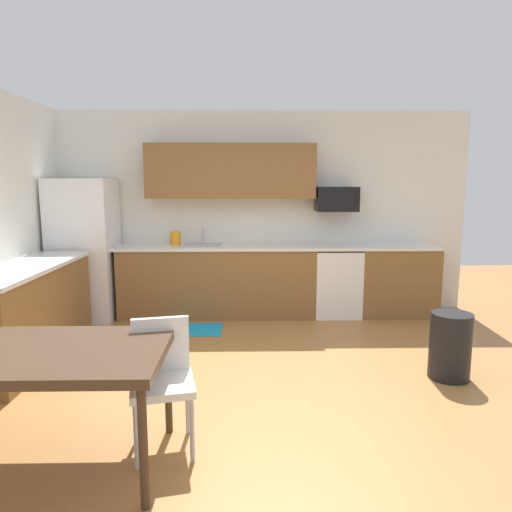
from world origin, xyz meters
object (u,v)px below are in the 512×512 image
at_px(refrigerator, 85,250).
at_px(dining_table, 48,359).
at_px(chair_near_table, 162,373).
at_px(kettle, 175,239).
at_px(oven_range, 336,281).
at_px(trash_bin, 450,346).
at_px(microwave, 336,199).

relative_size(refrigerator, dining_table, 1.29).
bearing_deg(dining_table, refrigerator, 105.27).
height_order(chair_near_table, kettle, kettle).
bearing_deg(oven_range, dining_table, -125.47).
bearing_deg(trash_bin, refrigerator, 152.93).
bearing_deg(oven_range, microwave, 90.00).
relative_size(microwave, dining_table, 0.39).
bearing_deg(chair_near_table, microwave, 61.38).
bearing_deg(kettle, oven_range, -1.35).
distance_m(refrigerator, kettle, 1.16).
relative_size(refrigerator, oven_range, 1.98).
height_order(refrigerator, trash_bin, refrigerator).
distance_m(chair_near_table, kettle, 3.22).
bearing_deg(oven_range, refrigerator, -178.60).
distance_m(dining_table, trash_bin, 3.30).
bearing_deg(kettle, microwave, 1.35).
distance_m(microwave, dining_table, 4.27).
distance_m(oven_range, trash_bin, 2.18).
xyz_separation_m(microwave, trash_bin, (0.64, -2.18, -1.24)).
bearing_deg(microwave, dining_table, -124.68).
xyz_separation_m(refrigerator, oven_range, (3.27, 0.08, -0.45)).
bearing_deg(kettle, refrigerator, -173.53).
bearing_deg(microwave, chair_near_table, -118.62).
height_order(oven_range, microwave, microwave).
relative_size(refrigerator, trash_bin, 3.00).
relative_size(refrigerator, microwave, 3.33).
relative_size(refrigerator, kettle, 9.00).
bearing_deg(trash_bin, chair_near_table, -156.61).
distance_m(dining_table, chair_near_table, 0.70).
height_order(trash_bin, kettle, kettle).
relative_size(microwave, chair_near_table, 0.64).
bearing_deg(kettle, trash_bin, -37.61).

